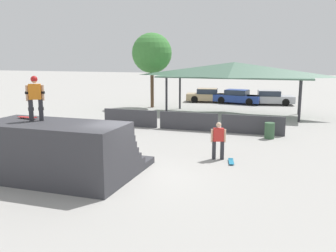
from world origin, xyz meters
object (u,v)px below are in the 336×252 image
(bystander_walking, at_px, (218,139))
(parked_car_tan, at_px, (208,96))
(skater_on_deck, at_px, (35,95))
(trash_bin, at_px, (269,131))
(skateboard_on_deck, at_px, (28,117))
(parked_car_blue, at_px, (238,97))
(tree_beside_pavilion, at_px, (152,53))
(skateboard_on_ground, at_px, (231,161))
(parked_car_silver, at_px, (270,98))

(bystander_walking, relative_size, parked_car_tan, 0.37)
(skater_on_deck, relative_size, trash_bin, 1.86)
(skateboard_on_deck, relative_size, parked_car_blue, 0.18)
(tree_beside_pavilion, height_order, trash_bin, tree_beside_pavilion)
(skateboard_on_ground, distance_m, trash_bin, 5.34)
(skateboard_on_deck, xyz_separation_m, parked_car_blue, (4.33, 23.17, -1.50))
(parked_car_silver, bearing_deg, parked_car_tan, 168.78)
(bystander_walking, bearing_deg, skateboard_on_deck, 15.78)
(bystander_walking, bearing_deg, skateboard_on_ground, 133.92)
(skateboard_on_ground, distance_m, parked_car_tan, 20.51)
(skateboard_on_deck, height_order, bystander_walking, skateboard_on_deck)
(tree_beside_pavilion, height_order, parked_car_silver, tree_beside_pavilion)
(bystander_walking, relative_size, tree_beside_pavilion, 0.26)
(bystander_walking, bearing_deg, skater_on_deck, 19.85)
(parked_car_tan, bearing_deg, tree_beside_pavilion, -135.06)
(skateboard_on_ground, bearing_deg, parked_car_blue, -4.72)
(skateboard_on_ground, xyz_separation_m, parked_car_blue, (-2.53, 19.45, 0.54))
(skater_on_deck, distance_m, tree_beside_pavilion, 18.88)
(skateboard_on_deck, relative_size, parked_car_tan, 0.19)
(parked_car_blue, xyz_separation_m, parked_car_silver, (2.83, 0.19, 0.00))
(skater_on_deck, distance_m, trash_bin, 12.09)
(bystander_walking, height_order, trash_bin, bystander_walking)
(trash_bin, bearing_deg, parked_car_silver, 93.51)
(skateboard_on_ground, xyz_separation_m, parked_car_silver, (0.30, 19.64, 0.54))
(parked_car_tan, bearing_deg, skateboard_on_ground, -84.21)
(bystander_walking, xyz_separation_m, trash_bin, (1.80, 4.85, -0.46))
(parked_car_silver, bearing_deg, parked_car_blue, 174.22)
(parked_car_blue, bearing_deg, skateboard_on_deck, -90.25)
(tree_beside_pavilion, distance_m, parked_car_silver, 11.29)
(skater_on_deck, relative_size, parked_car_tan, 0.37)
(skater_on_deck, height_order, trash_bin, skater_on_deck)
(tree_beside_pavilion, relative_size, parked_car_silver, 1.42)
(bystander_walking, distance_m, parked_car_blue, 19.21)
(skateboard_on_ground, distance_m, parked_car_blue, 19.62)
(skater_on_deck, relative_size, skateboard_on_deck, 1.93)
(skateboard_on_ground, bearing_deg, skater_on_deck, 110.05)
(bystander_walking, xyz_separation_m, parked_car_silver, (0.91, 19.30, -0.28))
(bystander_walking, relative_size, parked_car_silver, 0.37)
(skateboard_on_ground, bearing_deg, bystander_walking, 49.06)
(skateboard_on_deck, height_order, tree_beside_pavilion, tree_beside_pavilion)
(parked_car_blue, bearing_deg, skater_on_deck, -88.80)
(parked_car_tan, bearing_deg, trash_bin, -75.23)
(bystander_walking, relative_size, skateboard_on_ground, 1.81)
(bystander_walking, xyz_separation_m, parked_car_tan, (-4.74, 19.46, -0.28))
(skateboard_on_ground, bearing_deg, parked_car_silver, -13.00)
(trash_bin, relative_size, parked_car_silver, 0.20)
(skateboard_on_ground, height_order, parked_car_blue, parked_car_blue)
(trash_bin, xyz_separation_m, parked_car_tan, (-6.54, 14.60, 0.18))
(skater_on_deck, bearing_deg, bystander_walking, 4.36)
(skateboard_on_deck, distance_m, bystander_walking, 7.55)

